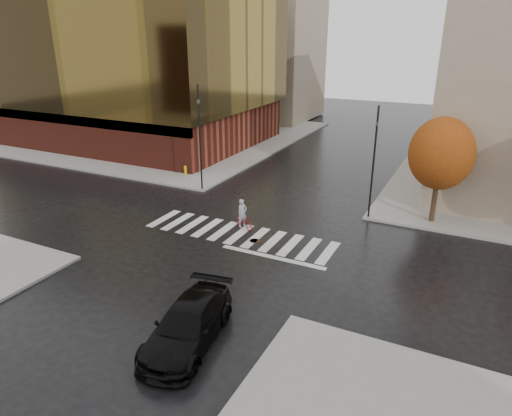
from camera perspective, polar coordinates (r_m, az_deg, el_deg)
The scene contains 12 objects.
ground at distance 26.73m, azimuth -2.65°, elevation -3.70°, with size 120.00×120.00×0.00m, color black.
sidewalk_nw at distance 54.60m, azimuth -11.46°, elevation 8.98°, with size 30.00×30.00×0.15m, color gray.
crosswalk at distance 27.12m, azimuth -2.14°, elevation -3.29°, with size 12.00×3.00×0.01m, color silver.
office_glass at distance 51.84m, azimuth -15.16°, elevation 17.23°, with size 27.00×19.00×16.00m.
building_nw_far at distance 64.49m, azimuth 0.83°, elevation 20.23°, with size 14.00×12.00×20.00m, color gray.
tree_ne_a at distance 29.40m, azimuth 22.14°, elevation 6.29°, with size 3.80×3.80×6.50m.
sedan at distance 18.15m, azimuth -8.52°, elevation -14.26°, with size 2.19×5.39×1.56m, color black.
cyclist at distance 27.70m, azimuth -1.59°, elevation -1.33°, with size 1.73×1.21×1.86m.
traffic_light_nw at distance 33.58m, azimuth -7.07°, elevation 9.59°, with size 0.24×0.22×7.68m.
traffic_light_ne at distance 28.89m, azimuth 14.54°, elevation 6.30°, with size 0.15×0.18×7.06m.
fire_hydrant at distance 38.33m, azimuth -8.81°, elevation 4.77°, with size 0.27×0.27×0.75m.
manhole at distance 26.28m, azimuth -0.18°, elevation -4.11°, with size 0.59×0.59×0.01m, color #472819.
Camera 1 is at (11.87, -21.15, 11.24)m, focal length 32.00 mm.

